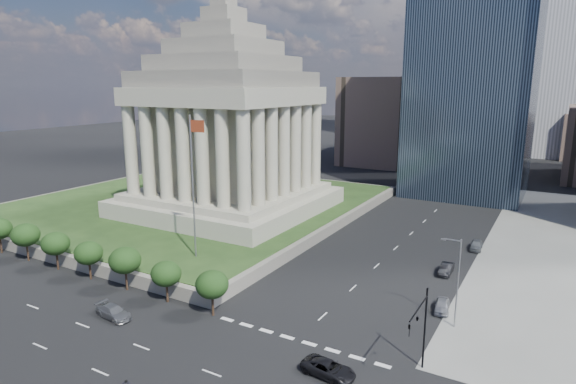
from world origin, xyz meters
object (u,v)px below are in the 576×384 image
Objects in this scene: flagpole at (193,179)px; pickup_truck at (328,369)px; parked_sedan_mid at (446,269)px; street_lamp_north at (456,278)px; war_memorial at (226,108)px; suv_grey at (113,312)px; parked_sedan_near at (442,306)px; parked_sedan_far at (476,245)px; traffic_signal_ne at (420,324)px.

flagpole reaches higher than pickup_truck.
flagpole reaches higher than parked_sedan_mid.
war_memorial is at bearing 154.08° from street_lamp_north.
parked_sedan_near is at bearing -50.68° from suv_grey.
parked_sedan_near is (33.30, 4.13, -12.43)m from flagpole.
suv_grey is 1.12× the size of parked_sedan_far.
parked_sedan_far is at bearing 40.86° from flagpole.
traffic_signal_ne is 33.69m from suv_grey.
street_lamp_north is at bearing -76.94° from parked_sedan_mid.
war_memorial is 7.99× the size of suv_grey.
parked_sedan_far is at bearing -28.40° from suv_grey.
traffic_signal_ne reaches higher than parked_sedan_mid.
war_memorial is at bearing 167.94° from parked_sedan_mid.
flagpole is 35.79m from parked_sedan_near.
traffic_signal_ne is at bearing -84.89° from parked_sedan_mid.
flagpole is at bearing -63.11° from war_memorial.
traffic_signal_ne is 11.34m from street_lamp_north.
pickup_truck is at bearing -117.62° from street_lamp_north.
pickup_truck is 1.17× the size of parked_sedan_mid.
traffic_signal_ne is 1.98× the size of parked_sedan_near.
suv_grey is 43.76m from parked_sedan_mid.
traffic_signal_ne is 39.29m from parked_sedan_far.
street_lamp_north is at bearing -25.92° from war_memorial.
parked_sedan_far is (5.91, 42.76, 0.03)m from pickup_truck.
flagpole is at bearing -178.37° from street_lamp_north.
flagpole is at bearing 12.07° from suv_grey.
parked_sedan_near is (-1.85, 3.13, -4.97)m from street_lamp_north.
parked_sedan_near is (6.03, 18.19, -0.02)m from pickup_truck.
parked_sedan_mid is at bearing 96.70° from traffic_signal_ne.
war_memorial is 47.12m from suv_grey.
flagpole reaches higher than street_lamp_north.
parked_sedan_far reaches higher than pickup_truck.
flagpole is 2.50× the size of traffic_signal_ne.
parked_sedan_far is at bearing 5.92° from war_memorial.
parked_sedan_mid is at bearing 91.05° from parked_sedan_near.
war_memorial is at bearing -178.23° from parked_sedan_far.
street_lamp_north is at bearing -68.23° from parked_sedan_near.
traffic_signal_ne is at bearing -36.42° from war_memorial.
parked_sedan_far is at bearing 81.43° from parked_sedan_near.
pickup_truck reaches higher than parked_sedan_near.
street_lamp_north reaches higher than suv_grey.
war_memorial is 1.95× the size of flagpole.
war_memorial reaches higher than pickup_truck.
war_memorial is 8.93× the size of parked_sedan_mid.
pickup_truck is (27.28, -14.05, -12.40)m from flagpole.
parked_sedan_near is at bearing -23.60° from war_memorial.
war_memorial is 54.92m from street_lamp_north.
parked_sedan_mid is 12.87m from parked_sedan_far.
flagpole is at bearing 178.23° from parked_sedan_near.
pickup_truck is at bearing -99.10° from parked_sedan_mid.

